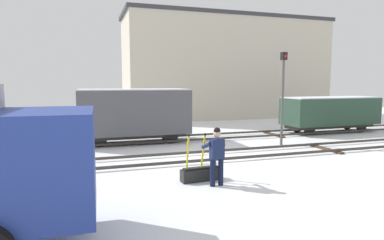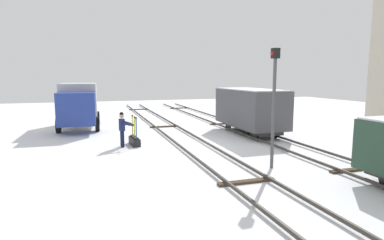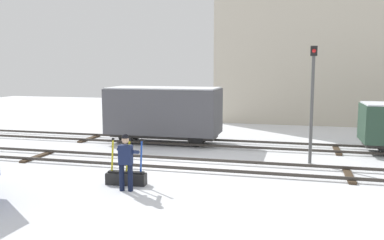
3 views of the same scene
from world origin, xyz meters
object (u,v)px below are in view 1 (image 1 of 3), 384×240
Objects in this scene: signal_post at (283,90)px; rail_worker at (216,153)px; freight_car_near_switch at (134,112)px; switch_lever_frame at (201,173)px; freight_car_mid_siding at (330,112)px.

rail_worker is at bearing -137.37° from signal_post.
switch_lever_frame is at bearing -81.21° from freight_car_near_switch.
signal_post reaches higher than freight_car_mid_siding.
rail_worker is 0.29× the size of freight_car_mid_siding.
freight_car_near_switch is (-6.60, 2.62, -1.12)m from signal_post.
switch_lever_frame is 7.10m from freight_car_near_switch.
freight_car_mid_siding is (10.30, 7.50, 0.29)m from rail_worker.
rail_worker is 7.63m from freight_car_near_switch.
signal_post reaches higher than switch_lever_frame.
rail_worker is at bearing -144.94° from freight_car_mid_siding.
freight_car_near_switch is (-1.30, 7.50, 0.56)m from rail_worker.
switch_lever_frame is 0.28× the size of freight_car_near_switch.
rail_worker reaches higher than switch_lever_frame.
freight_car_near_switch is at bearing 95.78° from rail_worker.
switch_lever_frame is 0.33× the size of signal_post.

